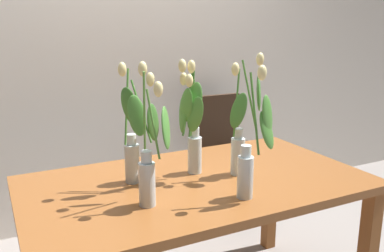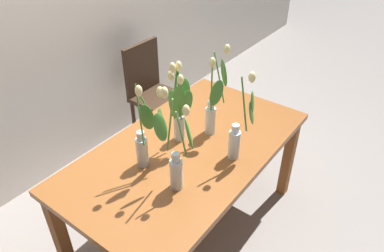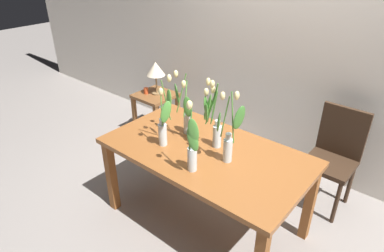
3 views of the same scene
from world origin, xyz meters
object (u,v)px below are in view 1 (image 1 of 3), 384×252
(tulip_vase_4, at_px, (135,145))
(dining_chair, at_px, (221,150))
(dining_table, at_px, (197,198))
(tulip_vase_0, at_px, (241,136))
(tulip_vase_1, at_px, (192,128))
(tulip_vase_3, at_px, (148,160))
(tulip_vase_2, at_px, (252,156))

(tulip_vase_4, xyz_separation_m, dining_chair, (0.98, 0.87, -0.40))
(dining_table, height_order, tulip_vase_0, tulip_vase_0)
(tulip_vase_1, bearing_deg, tulip_vase_4, 177.49)
(tulip_vase_4, bearing_deg, tulip_vase_1, -2.51)
(tulip_vase_0, height_order, tulip_vase_4, tulip_vase_0)
(dining_table, distance_m, tulip_vase_3, 0.43)
(tulip_vase_0, bearing_deg, tulip_vase_4, 167.08)
(tulip_vase_1, distance_m, tulip_vase_4, 0.29)
(tulip_vase_4, distance_m, dining_chair, 1.37)
(tulip_vase_1, relative_size, dining_chair, 0.60)
(tulip_vase_3, bearing_deg, dining_chair, 47.85)
(tulip_vase_0, distance_m, tulip_vase_3, 0.53)
(dining_table, distance_m, tulip_vase_1, 0.33)
(tulip_vase_1, bearing_deg, tulip_vase_0, -25.45)
(tulip_vase_4, bearing_deg, tulip_vase_0, -12.92)
(tulip_vase_0, xyz_separation_m, tulip_vase_3, (-0.52, -0.12, -0.01))
(tulip_vase_3, height_order, tulip_vase_4, tulip_vase_3)
(tulip_vase_2, distance_m, tulip_vase_3, 0.42)
(dining_table, height_order, tulip_vase_3, tulip_vase_3)
(tulip_vase_3, distance_m, tulip_vase_4, 0.23)
(tulip_vase_1, relative_size, tulip_vase_4, 1.00)
(tulip_vase_3, relative_size, tulip_vase_4, 1.02)
(tulip_vase_3, relative_size, dining_chair, 0.62)
(tulip_vase_2, bearing_deg, dining_chair, 64.25)
(tulip_vase_3, xyz_separation_m, dining_chair, (1.00, 1.10, -0.40))
(tulip_vase_0, xyz_separation_m, tulip_vase_2, (-0.12, -0.26, -0.01))
(tulip_vase_3, bearing_deg, tulip_vase_2, -19.17)
(dining_table, xyz_separation_m, tulip_vase_3, (-0.30, -0.15, 0.28))
(tulip_vase_0, bearing_deg, tulip_vase_2, -114.43)
(tulip_vase_0, height_order, tulip_vase_1, tulip_vase_0)
(tulip_vase_2, relative_size, tulip_vase_3, 0.98)
(tulip_vase_0, bearing_deg, tulip_vase_1, 154.55)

